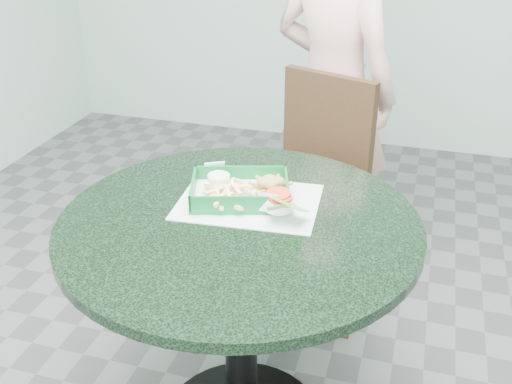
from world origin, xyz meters
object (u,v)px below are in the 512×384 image
(dining_chair, at_px, (321,180))
(sauce_ramekin, at_px, (222,183))
(food_basket, at_px, (240,200))
(crab_sandwich, at_px, (267,196))
(diner_person, at_px, (333,82))
(cafe_table, at_px, (240,277))

(dining_chair, height_order, sauce_ramekin, dining_chair)
(food_basket, height_order, crab_sandwich, crab_sandwich)
(dining_chair, height_order, food_basket, dining_chair)
(dining_chair, height_order, diner_person, diner_person)
(cafe_table, height_order, food_basket, food_basket)
(crab_sandwich, bearing_deg, diner_person, 89.67)
(crab_sandwich, bearing_deg, cafe_table, -117.80)
(food_basket, height_order, sauce_ramekin, sauce_ramekin)
(dining_chair, xyz_separation_m, crab_sandwich, (-0.03, -0.67, 0.27))
(cafe_table, relative_size, food_basket, 3.60)
(dining_chair, relative_size, food_basket, 3.44)
(diner_person, distance_m, sauce_ramekin, 0.99)
(crab_sandwich, relative_size, sauce_ramekin, 1.71)
(cafe_table, xyz_separation_m, dining_chair, (0.08, 0.77, -0.05))
(cafe_table, relative_size, sauce_ramekin, 15.35)
(food_basket, relative_size, crab_sandwich, 2.49)
(diner_person, xyz_separation_m, sauce_ramekin, (-0.15, -0.98, -0.02))
(dining_chair, distance_m, crab_sandwich, 0.72)
(cafe_table, relative_size, crab_sandwich, 8.96)
(diner_person, xyz_separation_m, food_basket, (-0.09, -1.00, -0.06))
(dining_chair, bearing_deg, cafe_table, -74.84)
(dining_chair, distance_m, food_basket, 0.71)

